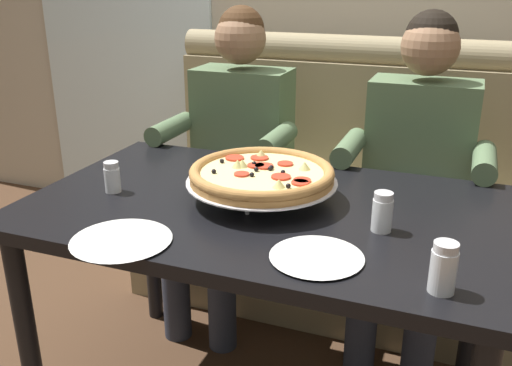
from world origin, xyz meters
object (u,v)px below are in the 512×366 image
(dining_table, at_px, (264,231))
(diner_left, at_px, (233,147))
(shaker_oregano, at_px, (112,179))
(plate_near_right, at_px, (121,238))
(diner_right, at_px, (415,168))
(booth_bench, at_px, (332,205))
(shaker_parmesan, at_px, (443,271))
(plate_near_left, at_px, (317,255))
(shaker_pepper_flakes, at_px, (382,215))
(pizza, at_px, (262,175))
(patio_chair, at_px, (166,101))

(dining_table, relative_size, diner_left, 1.09)
(shaker_oregano, bearing_deg, plate_near_right, -52.48)
(diner_right, xyz_separation_m, shaker_oregano, (-0.84, -0.71, 0.09))
(booth_bench, distance_m, plate_near_right, 1.34)
(booth_bench, xyz_separation_m, diner_left, (-0.37, -0.27, 0.31))
(booth_bench, distance_m, shaker_parmesan, 1.38)
(plate_near_right, bearing_deg, shaker_oregano, 127.52)
(shaker_oregano, distance_m, plate_near_left, 0.73)
(booth_bench, bearing_deg, dining_table, -90.00)
(dining_table, distance_m, plate_near_left, 0.37)
(diner_right, distance_m, plate_near_left, 0.91)
(dining_table, height_order, shaker_pepper_flakes, shaker_pepper_flakes)
(plate_near_left, bearing_deg, pizza, 129.89)
(dining_table, distance_m, diner_right, 0.73)
(patio_chair, bearing_deg, dining_table, -53.71)
(diner_left, height_order, diner_right, same)
(shaker_pepper_flakes, bearing_deg, diner_right, 88.39)
(booth_bench, bearing_deg, shaker_oregano, -115.86)
(dining_table, xyz_separation_m, diner_left, (-0.37, 0.63, 0.04))
(booth_bench, bearing_deg, diner_left, -144.25)
(shaker_oregano, bearing_deg, pizza, 13.25)
(shaker_pepper_flakes, bearing_deg, plate_near_left, -119.01)
(diner_right, bearing_deg, shaker_oregano, -140.00)
(patio_chair, bearing_deg, plate_near_left, -53.18)
(booth_bench, height_order, shaker_pepper_flakes, booth_bench)
(shaker_pepper_flakes, distance_m, shaker_oregano, 0.82)
(shaker_oregano, xyz_separation_m, shaker_parmesan, (0.99, -0.24, 0.01))
(shaker_oregano, bearing_deg, diner_left, 81.82)
(booth_bench, relative_size, diner_right, 1.29)
(pizza, height_order, plate_near_right, pizza)
(diner_left, distance_m, shaker_parmesan, 1.30)
(dining_table, height_order, plate_near_left, plate_near_left)
(shaker_pepper_flakes, bearing_deg, shaker_oregano, -178.88)
(pizza, bearing_deg, diner_right, 57.02)
(diner_right, relative_size, patio_chair, 1.48)
(booth_bench, xyz_separation_m, patio_chair, (-1.51, 1.16, 0.13))
(shaker_parmesan, bearing_deg, diner_right, 98.95)
(dining_table, xyz_separation_m, plate_near_right, (-0.25, -0.36, 0.10))
(diner_right, bearing_deg, shaker_parmesan, -81.05)
(diner_right, bearing_deg, plate_near_left, -98.62)
(diner_left, relative_size, plate_near_left, 5.61)
(diner_right, height_order, shaker_oregano, diner_right)
(pizza, xyz_separation_m, patio_chair, (-1.49, 2.03, -0.31))
(diner_left, relative_size, shaker_oregano, 13.14)
(plate_near_left, bearing_deg, booth_bench, 101.29)
(booth_bench, bearing_deg, diner_right, -35.75)
(dining_table, distance_m, pizza, 0.17)
(diner_right, xyz_separation_m, plate_near_left, (-0.14, -0.90, 0.06))
(shaker_pepper_flakes, relative_size, patio_chair, 0.12)
(diner_right, bearing_deg, dining_table, -120.43)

